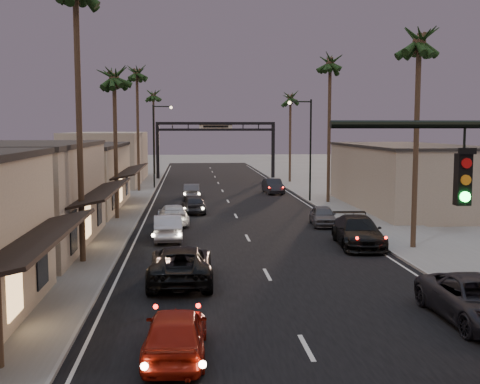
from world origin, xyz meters
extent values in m
plane|color=slate|center=(0.00, 40.00, 0.00)|extent=(200.00, 200.00, 0.00)
cube|color=black|center=(0.00, 45.00, 0.00)|extent=(14.00, 120.00, 0.02)
cube|color=slate|center=(-9.50, 52.00, 0.06)|extent=(5.00, 92.00, 0.12)
cube|color=slate|center=(9.50, 52.00, 0.06)|extent=(5.00, 92.00, 0.12)
cube|color=gray|center=(-13.00, 26.00, 2.75)|extent=(8.00, 14.00, 5.50)
cube|color=tan|center=(-13.00, 42.00, 2.50)|extent=(8.00, 16.00, 5.00)
cube|color=gray|center=(-13.00, 65.00, 3.00)|extent=(8.00, 20.00, 6.00)
cube|color=gray|center=(14.00, 40.00, 2.50)|extent=(8.00, 18.00, 5.00)
cube|color=black|center=(1.80, 4.00, 5.55)|extent=(0.28, 0.22, 1.00)
cube|color=black|center=(-7.40, 70.00, 3.50)|extent=(0.40, 0.40, 7.00)
cube|color=black|center=(7.40, 70.00, 3.50)|extent=(0.40, 0.40, 7.00)
cube|color=black|center=(0.00, 70.00, 7.10)|extent=(15.20, 0.35, 0.35)
cube|color=black|center=(0.00, 70.00, 6.30)|extent=(15.20, 0.30, 0.30)
cube|color=beige|center=(0.00, 69.98, 6.70)|extent=(4.20, 0.12, 1.00)
cylinder|color=black|center=(7.20, 45.00, 4.50)|extent=(0.16, 0.16, 9.00)
cylinder|color=black|center=(6.20, 45.00, 8.80)|extent=(2.00, 0.12, 0.12)
sphere|color=#FFD899|center=(5.30, 45.00, 8.70)|extent=(0.30, 0.30, 0.30)
cylinder|color=black|center=(-7.20, 58.00, 4.50)|extent=(0.16, 0.16, 9.00)
cylinder|color=black|center=(-6.20, 58.00, 8.80)|extent=(2.00, 0.12, 0.12)
sphere|color=#FFD899|center=(-5.30, 58.00, 8.70)|extent=(0.30, 0.30, 0.30)
cylinder|color=#38281C|center=(-8.60, 22.00, 6.50)|extent=(0.28, 0.28, 13.00)
cylinder|color=#38281C|center=(-8.60, 36.00, 5.00)|extent=(0.28, 0.28, 10.00)
sphere|color=black|center=(-8.60, 36.00, 10.60)|extent=(3.20, 3.20, 3.20)
cylinder|color=#38281C|center=(-8.60, 55.00, 6.00)|extent=(0.28, 0.28, 12.00)
sphere|color=black|center=(-8.60, 55.00, 12.60)|extent=(3.20, 3.20, 3.20)
cylinder|color=#38281C|center=(8.60, 24.00, 5.50)|extent=(0.28, 0.28, 11.00)
sphere|color=black|center=(8.60, 24.00, 11.60)|extent=(3.20, 3.20, 3.20)
cylinder|color=#38281C|center=(8.60, 44.00, 6.00)|extent=(0.28, 0.28, 12.00)
sphere|color=black|center=(8.60, 44.00, 12.60)|extent=(3.20, 3.20, 3.20)
cylinder|color=#38281C|center=(8.60, 64.00, 5.00)|extent=(0.28, 0.28, 10.00)
sphere|color=black|center=(8.60, 64.00, 10.60)|extent=(3.20, 3.20, 3.20)
cylinder|color=#38281C|center=(-8.30, 78.00, 5.50)|extent=(0.28, 0.28, 11.00)
sphere|color=black|center=(-8.30, 78.00, 11.60)|extent=(3.20, 3.20, 3.20)
imported|color=maroon|center=(-3.87, 9.56, 0.74)|extent=(1.94, 4.43, 1.48)
imported|color=black|center=(-3.83, 18.00, 0.79)|extent=(2.67, 5.71, 1.58)
imported|color=#ACACB2|center=(-4.71, 27.86, 0.75)|extent=(1.80, 4.61, 1.49)
imported|color=silver|center=(-4.54, 33.36, 0.69)|extent=(2.36, 4.92, 1.38)
imported|color=black|center=(-3.13, 38.86, 0.70)|extent=(2.07, 4.24, 1.39)
imported|color=#434247|center=(-3.22, 48.84, 0.67)|extent=(1.50, 4.10, 1.34)
imported|color=black|center=(6.20, 11.85, 0.76)|extent=(2.64, 5.53, 1.52)
imported|color=black|center=(5.83, 24.99, 0.82)|extent=(2.73, 5.84, 1.65)
imported|color=#4A4B4F|center=(5.48, 32.14, 0.66)|extent=(1.88, 4.02, 1.33)
imported|color=black|center=(4.90, 52.10, 0.73)|extent=(1.84, 4.54, 1.47)
camera|label=1|loc=(-3.44, -7.09, 6.54)|focal=45.00mm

